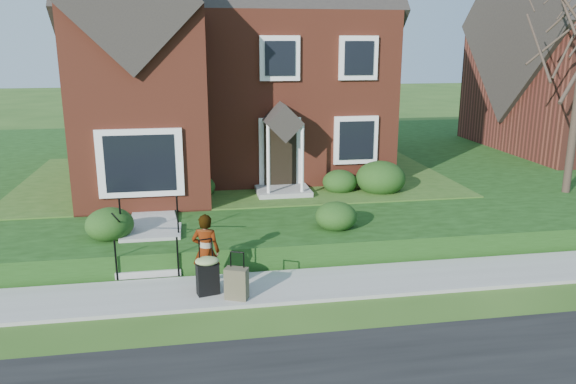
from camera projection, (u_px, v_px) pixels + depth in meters
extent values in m
plane|color=#2D5119|center=(267.00, 290.00, 11.82)|extent=(120.00, 120.00, 0.00)
cube|color=#9E9B93|center=(267.00, 288.00, 11.81)|extent=(60.00, 1.60, 0.08)
cube|color=#18370F|center=(330.00, 164.00, 22.78)|extent=(44.00, 20.00, 0.60)
cube|color=#9E9B93|center=(158.00, 202.00, 16.02)|extent=(1.20, 6.00, 0.06)
cube|color=brown|center=(231.00, 92.00, 20.51)|extent=(10.00, 8.00, 5.40)
cube|color=brown|center=(141.00, 108.00, 15.48)|extent=(3.60, 2.40, 5.40)
cube|color=white|center=(141.00, 162.00, 14.72)|extent=(2.20, 0.30, 1.80)
cube|color=black|center=(280.00, 157.00, 17.25)|extent=(1.00, 0.12, 2.10)
cube|color=black|center=(356.00, 140.00, 17.53)|extent=(1.40, 0.10, 1.50)
cube|color=#9E9B93|center=(149.00, 272.00, 12.33)|extent=(1.40, 0.30, 0.15)
cube|color=#9E9B93|center=(149.00, 261.00, 12.58)|extent=(1.40, 0.30, 0.15)
cube|color=#9E9B93|center=(150.00, 250.00, 12.82)|extent=(1.40, 0.30, 0.15)
cube|color=#9E9B93|center=(150.00, 239.00, 13.07)|extent=(1.40, 0.30, 0.15)
cube|color=#9E9B93|center=(152.00, 232.00, 13.59)|extent=(1.40, 0.80, 0.15)
cylinder|color=black|center=(116.00, 261.00, 11.98)|extent=(0.04, 0.04, 0.90)
cylinder|color=black|center=(120.00, 217.00, 12.97)|extent=(0.04, 0.04, 0.90)
cylinder|color=black|center=(178.00, 257.00, 12.19)|extent=(0.04, 0.04, 0.90)
cylinder|color=black|center=(178.00, 214.00, 13.18)|extent=(0.04, 0.04, 0.90)
ellipsoid|color=#163610|center=(106.00, 186.00, 15.79)|extent=(1.51, 1.51, 1.06)
ellipsoid|color=#163610|center=(199.00, 185.00, 16.80)|extent=(0.95, 0.95, 0.66)
ellipsoid|color=#163610|center=(340.00, 179.00, 17.26)|extent=(1.07, 1.07, 0.75)
ellipsoid|color=#163610|center=(381.00, 175.00, 17.20)|extent=(1.52, 1.52, 1.06)
ellipsoid|color=#163610|center=(109.00, 221.00, 13.14)|extent=(1.12, 1.12, 0.78)
ellipsoid|color=#163610|center=(336.00, 213.00, 13.84)|extent=(1.03, 1.03, 0.72)
imported|color=#999999|center=(206.00, 251.00, 11.56)|extent=(0.66, 0.52, 1.59)
cube|color=black|center=(208.00, 279.00, 11.35)|extent=(0.48, 0.34, 0.66)
cylinder|color=black|center=(206.00, 240.00, 11.14)|extent=(0.26, 0.09, 0.03)
cylinder|color=black|center=(200.00, 253.00, 11.18)|extent=(0.02, 0.02, 0.49)
cylinder|color=black|center=(213.00, 252.00, 11.22)|extent=(0.02, 0.02, 0.49)
cylinder|color=black|center=(201.00, 293.00, 11.40)|extent=(0.05, 0.07, 0.06)
cylinder|color=black|center=(216.00, 292.00, 11.45)|extent=(0.05, 0.07, 0.06)
ellipsoid|color=#869D5A|center=(207.00, 260.00, 11.24)|extent=(0.56, 0.50, 0.15)
cube|color=brown|center=(237.00, 284.00, 11.14)|extent=(0.51, 0.40, 0.65)
cylinder|color=black|center=(236.00, 253.00, 10.98)|extent=(0.26, 0.13, 0.03)
cylinder|color=black|center=(229.00, 261.00, 11.00)|extent=(0.02, 0.02, 0.31)
cylinder|color=black|center=(243.00, 261.00, 11.04)|extent=(0.02, 0.02, 0.31)
cylinder|color=black|center=(229.00, 298.00, 11.19)|extent=(0.06, 0.07, 0.06)
cylinder|color=black|center=(245.00, 297.00, 11.24)|extent=(0.06, 0.07, 0.06)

